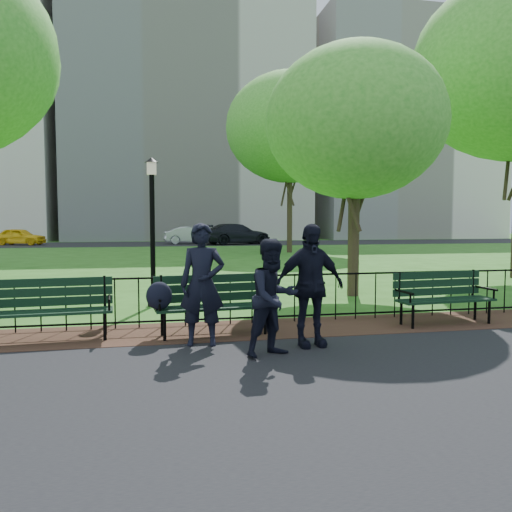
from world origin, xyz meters
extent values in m
plane|color=#2B5F19|center=(0.00, 0.00, 0.00)|extent=(120.00, 120.00, 0.00)
cube|color=black|center=(0.00, -3.40, 0.01)|extent=(60.00, 9.20, 0.01)
cube|color=#392117|center=(0.00, 1.50, 0.01)|extent=(60.00, 1.60, 0.01)
cube|color=black|center=(0.00, 35.00, 0.01)|extent=(70.00, 9.00, 0.01)
cylinder|color=black|center=(0.00, 2.00, 0.88)|extent=(24.00, 0.04, 0.04)
cylinder|color=black|center=(0.00, 2.00, 0.12)|extent=(24.00, 0.04, 0.04)
cylinder|color=black|center=(0.00, 2.00, 0.45)|extent=(0.02, 0.02, 0.90)
cube|color=beige|center=(2.00, 48.00, 15.00)|extent=(24.00, 15.00, 30.00)
cube|color=white|center=(26.00, 48.00, 12.00)|extent=(20.00, 15.00, 24.00)
cube|color=black|center=(-0.59, 1.19, 0.47)|extent=(1.92, 0.67, 0.04)
cube|color=black|center=(-0.61, 1.46, 0.83)|extent=(1.88, 0.21, 0.47)
cylinder|color=black|center=(-1.38, 0.93, 0.24)|extent=(0.05, 0.05, 0.47)
cylinder|color=black|center=(0.24, 1.08, 0.24)|extent=(0.05, 0.05, 0.47)
cylinder|color=black|center=(-1.42, 1.31, 0.24)|extent=(0.05, 0.05, 0.47)
cylinder|color=black|center=(0.21, 1.45, 0.24)|extent=(0.05, 0.05, 0.47)
cylinder|color=black|center=(-1.47, 1.11, 0.66)|extent=(0.09, 0.59, 0.04)
cylinder|color=black|center=(0.30, 1.27, 0.66)|extent=(0.09, 0.59, 0.04)
ellipsoid|color=black|center=(-1.46, 1.01, 0.71)|extent=(0.42, 0.31, 0.44)
cube|color=black|center=(-3.11, 1.28, 0.46)|extent=(1.89, 0.64, 0.04)
cube|color=black|center=(-3.13, 1.55, 0.82)|extent=(1.85, 0.18, 0.46)
cylinder|color=black|center=(-2.29, 1.16, 0.23)|extent=(0.05, 0.05, 0.46)
cylinder|color=black|center=(-2.32, 1.53, 0.23)|extent=(0.05, 0.05, 0.46)
cylinder|color=black|center=(-2.23, 1.35, 0.65)|extent=(0.09, 0.58, 0.04)
cube|color=black|center=(3.59, 1.21, 0.45)|extent=(1.85, 0.63, 0.04)
cube|color=black|center=(3.57, 1.48, 0.80)|extent=(1.81, 0.18, 0.45)
cylinder|color=black|center=(2.82, 0.97, 0.23)|extent=(0.05, 0.05, 0.45)
cylinder|color=black|center=(4.39, 1.10, 0.23)|extent=(0.05, 0.05, 0.45)
cylinder|color=black|center=(2.79, 1.33, 0.23)|extent=(0.05, 0.05, 0.45)
cylinder|color=black|center=(4.36, 1.46, 0.23)|extent=(0.05, 0.05, 0.45)
cylinder|color=black|center=(2.73, 1.15, 0.64)|extent=(0.09, 0.57, 0.04)
cylinder|color=black|center=(4.44, 1.28, 0.64)|extent=(0.09, 0.57, 0.04)
cylinder|color=black|center=(-1.56, 4.31, 0.07)|extent=(0.25, 0.25, 0.15)
cylinder|color=black|center=(-1.56, 4.31, 1.46)|extent=(0.11, 0.11, 2.91)
cube|color=beige|center=(-1.56, 4.31, 3.00)|extent=(0.20, 0.20, 0.27)
cone|color=black|center=(-1.56, 4.31, 3.19)|extent=(0.29, 0.29, 0.11)
cylinder|color=#2D2116|center=(3.34, 4.89, 1.31)|extent=(0.28, 0.28, 2.63)
ellipsoid|color=green|center=(3.34, 4.89, 4.29)|extent=(4.43, 4.43, 3.76)
cylinder|color=#2D2116|center=(6.37, 22.02, 2.26)|extent=(0.31, 0.31, 4.51)
ellipsoid|color=green|center=(6.37, 22.02, 7.36)|extent=(7.60, 7.60, 6.46)
imported|color=black|center=(-0.83, 0.60, 0.93)|extent=(0.73, 0.54, 1.83)
imported|color=black|center=(0.07, -0.20, 0.82)|extent=(0.88, 0.68, 1.62)
imported|color=black|center=(0.72, 0.23, 0.92)|extent=(1.10, 0.53, 1.82)
imported|color=yellow|center=(-11.89, 34.97, 0.67)|extent=(4.16, 2.51, 1.32)
imported|color=#B0B3B9|center=(1.30, 34.27, 0.71)|extent=(4.33, 1.70, 1.40)
imported|color=black|center=(4.91, 32.81, 0.84)|extent=(6.13, 3.89, 1.65)
camera|label=1|loc=(-1.50, -6.79, 1.87)|focal=35.00mm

